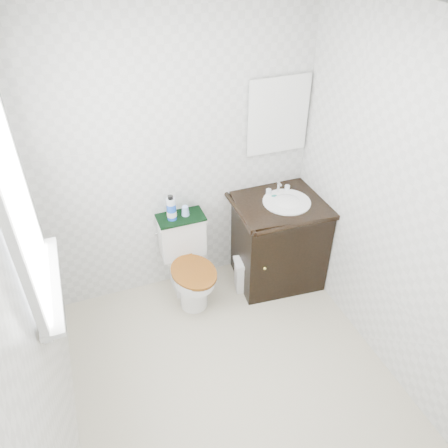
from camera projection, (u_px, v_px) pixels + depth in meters
floor at (235, 380)px, 3.16m from camera, size 2.40×2.40×0.00m
ceiling at (243, 22)px, 1.76m from camera, size 2.40×2.40×0.00m
wall_back at (179, 159)px, 3.37m from camera, size 2.40×0.00×2.40m
wall_left at (31, 302)px, 2.15m from camera, size 0.00×2.40×2.40m
wall_right at (398, 213)px, 2.78m from camera, size 0.00×2.40×2.40m
window at (18, 215)px, 2.14m from camera, size 0.02×0.70×0.90m
mirror at (278, 116)px, 3.44m from camera, size 0.50×0.02×0.60m
toilet at (187, 265)px, 3.70m from camera, size 0.41×0.64×0.73m
vanity at (279, 238)px, 3.81m from camera, size 0.80×0.71×0.92m
trash_bin at (247, 274)px, 3.84m from camera, size 0.25×0.22×0.31m
towel at (181, 217)px, 3.55m from camera, size 0.38×0.22×0.02m
mouthwash_bottle at (171, 209)px, 3.45m from camera, size 0.08×0.08×0.22m
cup at (185, 211)px, 3.53m from camera, size 0.06×0.06×0.08m
soap_bar at (274, 196)px, 3.64m from camera, size 0.07×0.04×0.02m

